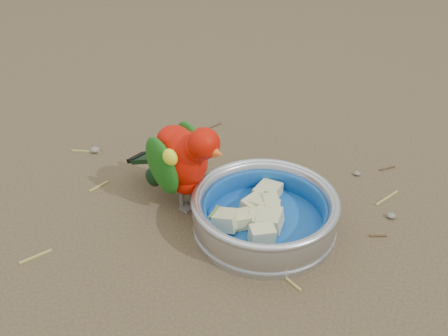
# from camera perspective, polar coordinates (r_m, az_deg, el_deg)

# --- Properties ---
(ground) EXTENTS (60.00, 60.00, 0.00)m
(ground) POSITION_cam_1_polar(r_m,az_deg,el_deg) (0.79, -1.77, -7.06)
(ground) COLOR #4E3E2B
(food_bowl) EXTENTS (0.22, 0.22, 0.02)m
(food_bowl) POSITION_cam_1_polar(r_m,az_deg,el_deg) (0.79, 4.60, -6.47)
(food_bowl) COLOR #B2B2BA
(food_bowl) RESTS_ON ground
(bowl_wall) EXTENTS (0.22, 0.22, 0.04)m
(bowl_wall) POSITION_cam_1_polar(r_m,az_deg,el_deg) (0.77, 4.70, -4.75)
(bowl_wall) COLOR #B2B2BA
(bowl_wall) RESTS_ON food_bowl
(fruit_wedges) EXTENTS (0.13, 0.13, 0.03)m
(fruit_wedges) POSITION_cam_1_polar(r_m,az_deg,el_deg) (0.77, 4.67, -5.16)
(fruit_wedges) COLOR beige
(fruit_wedges) RESTS_ON food_bowl
(lory_parrot) EXTENTS (0.21, 0.19, 0.15)m
(lory_parrot) POSITION_cam_1_polar(r_m,az_deg,el_deg) (0.80, -4.68, 0.30)
(lory_parrot) COLOR #BB0E02
(lory_parrot) RESTS_ON ground
(ground_debris) EXTENTS (0.90, 0.80, 0.01)m
(ground_debris) POSITION_cam_1_polar(r_m,az_deg,el_deg) (0.86, -2.75, -3.02)
(ground_debris) COLOR #A29449
(ground_debris) RESTS_ON ground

